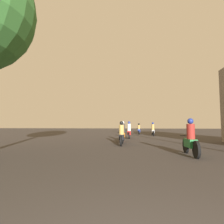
# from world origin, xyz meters

# --- Properties ---
(motorcycle_green) EXTENTS (0.60, 2.02, 1.55)m
(motorcycle_green) POSITION_xyz_m (2.16, 6.75, 0.62)
(motorcycle_green) COLOR black
(motorcycle_green) RESTS_ON ground_plane
(motorcycle_black) EXTENTS (0.60, 1.99, 1.51)m
(motorcycle_black) POSITION_xyz_m (-0.94, 10.31, 0.61)
(motorcycle_black) COLOR black
(motorcycle_black) RESTS_ON ground_plane
(motorcycle_orange) EXTENTS (0.60, 2.07, 1.56)m
(motorcycle_orange) POSITION_xyz_m (-0.99, 12.54, 0.63)
(motorcycle_orange) COLOR black
(motorcycle_orange) RESTS_ON ground_plane
(motorcycle_red) EXTENTS (0.60, 2.02, 1.61)m
(motorcycle_red) POSITION_xyz_m (-0.57, 15.69, 0.64)
(motorcycle_red) COLOR black
(motorcycle_red) RESTS_ON ground_plane
(motorcycle_silver) EXTENTS (0.60, 2.02, 1.58)m
(motorcycle_silver) POSITION_xyz_m (2.12, 19.95, 0.63)
(motorcycle_silver) COLOR black
(motorcycle_silver) RESTS_ON ground_plane
(motorcycle_blue) EXTENTS (0.60, 1.82, 1.48)m
(motorcycle_blue) POSITION_xyz_m (0.60, 22.88, 0.60)
(motorcycle_blue) COLOR black
(motorcycle_blue) RESTS_ON ground_plane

